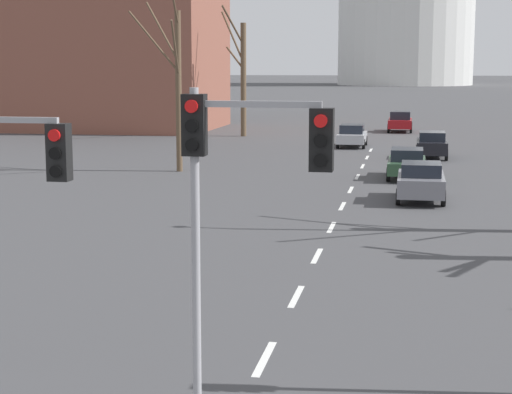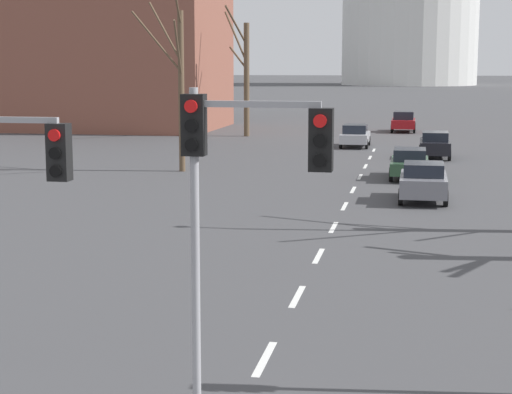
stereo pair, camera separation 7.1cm
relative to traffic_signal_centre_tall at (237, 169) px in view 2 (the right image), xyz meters
name	(u,v)px [view 2 (the right image)]	position (x,y,z in m)	size (l,w,h in m)	color
lane_stripe_1	(265,359)	(-0.01, 2.55, -3.97)	(0.16, 2.00, 0.01)	silver
lane_stripe_2	(297,296)	(-0.01, 7.05, -3.97)	(0.16, 2.00, 0.01)	silver
lane_stripe_3	(319,256)	(-0.01, 11.55, -3.97)	(0.16, 2.00, 0.01)	silver
lane_stripe_4	(333,227)	(-0.01, 16.05, -3.97)	(0.16, 2.00, 0.01)	silver
lane_stripe_5	(345,206)	(-0.01, 20.55, -3.97)	(0.16, 2.00, 0.01)	silver
lane_stripe_6	(353,190)	(-0.01, 25.05, -3.97)	(0.16, 2.00, 0.01)	silver
lane_stripe_7	(360,177)	(-0.01, 29.55, -3.97)	(0.16, 2.00, 0.01)	silver
lane_stripe_8	(365,166)	(-0.01, 34.05, -3.97)	(0.16, 2.00, 0.01)	silver
lane_stripe_9	(370,157)	(-0.01, 38.55, -3.97)	(0.16, 2.00, 0.01)	silver
lane_stripe_10	(374,150)	(-0.01, 43.05, -3.97)	(0.16, 2.00, 0.01)	silver
traffic_signal_centre_tall	(237,169)	(0.00, 0.00, 0.00)	(2.35, 0.34, 5.23)	#9E9EA3
sedan_near_left	(355,135)	(-1.38, 44.99, -3.19)	(1.90, 4.17, 1.53)	#B7B7BC
sedan_near_right	(403,121)	(1.59, 58.63, -3.11)	(1.98, 4.18, 1.70)	maroon
sedan_mid_centre	(435,144)	(3.79, 38.94, -3.15)	(1.83, 4.24, 1.59)	black
sedan_far_left	(410,163)	(2.41, 29.34, -3.20)	(1.88, 4.26, 1.49)	#2D4C33
sedan_far_right	(423,181)	(3.04, 22.42, -3.15)	(1.94, 3.98, 1.60)	slate
bare_tree_left_near	(179,81)	(-9.45, 30.10, 0.70)	(3.20, 3.99, 9.69)	brown
bare_tree_left_far	(245,74)	(-10.40, 52.12, 0.81)	(2.26, 4.92, 9.80)	brown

